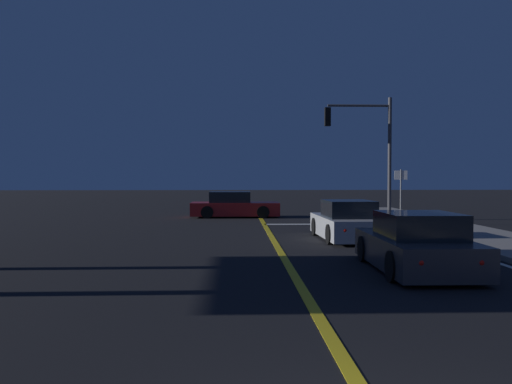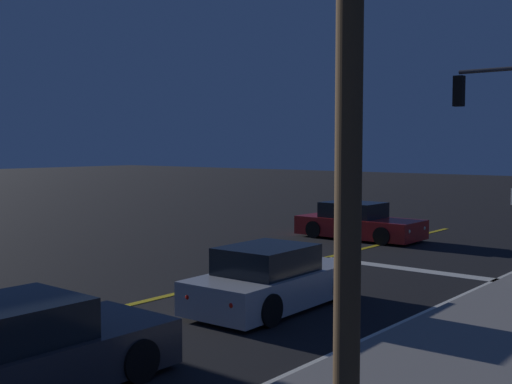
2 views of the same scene
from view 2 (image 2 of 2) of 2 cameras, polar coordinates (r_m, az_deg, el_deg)
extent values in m
cube|color=gold|center=(13.44, -17.39, -10.89)|extent=(0.20, 37.40, 0.01)
cube|color=silver|center=(18.80, 12.96, -6.54)|extent=(5.47, 0.50, 0.01)
cube|color=maroon|center=(24.42, 9.02, -3.03)|extent=(4.59, 1.91, 0.68)
cube|color=black|center=(24.49, 8.48, -1.59)|extent=(2.12, 1.64, 0.60)
cylinder|color=black|center=(24.53, 12.93, -3.33)|extent=(0.64, 0.22, 0.64)
cylinder|color=black|center=(22.98, 10.95, -3.80)|extent=(0.64, 0.22, 0.64)
cylinder|color=black|center=(25.92, 7.30, -2.87)|extent=(0.64, 0.22, 0.64)
cylinder|color=black|center=(24.45, 5.08, -3.27)|extent=(0.64, 0.22, 0.64)
sphere|color=#FFF4CC|center=(23.89, 14.36, -3.07)|extent=(0.18, 0.18, 0.18)
sphere|color=#FFF4CC|center=(22.84, 13.10, -3.37)|extent=(0.18, 0.18, 0.18)
sphere|color=red|center=(26.09, 5.43, -2.37)|extent=(0.14, 0.14, 0.14)
sphere|color=red|center=(25.13, 3.93, -2.60)|extent=(0.14, 0.14, 0.14)
cube|color=#B2B5BA|center=(14.04, 1.56, -8.23)|extent=(1.90, 4.24, 0.68)
cube|color=black|center=(13.73, 0.95, -5.96)|extent=(1.58, 1.97, 0.60)
cylinder|color=black|center=(15.57, 1.90, -7.46)|extent=(0.24, 0.65, 0.64)
cylinder|color=black|center=(14.69, 7.19, -8.19)|extent=(0.24, 0.65, 0.64)
cylinder|color=black|center=(13.59, -4.55, -9.18)|extent=(0.24, 0.65, 0.64)
cylinder|color=black|center=(12.58, 1.13, -10.25)|extent=(0.24, 0.65, 0.64)
sphere|color=#FFF4CC|center=(15.97, 4.25, -6.45)|extent=(0.18, 0.18, 0.18)
sphere|color=#FFF4CC|center=(15.41, 7.69, -6.86)|extent=(0.18, 0.18, 0.18)
sphere|color=red|center=(12.83, -5.88, -9.07)|extent=(0.14, 0.14, 0.14)
sphere|color=red|center=(12.12, -2.05, -9.82)|extent=(0.14, 0.14, 0.14)
cube|color=#2D2D33|center=(9.84, -19.67, -13.85)|extent=(1.90, 4.30, 0.68)
cube|color=black|center=(9.56, -21.10, -10.68)|extent=(1.61, 1.98, 0.60)
cylinder|color=black|center=(11.26, -15.99, -12.13)|extent=(0.23, 0.64, 0.64)
cylinder|color=black|center=(9.93, -10.19, -14.25)|extent=(0.23, 0.64, 0.64)
sphere|color=#FFF4CC|center=(11.40, -11.98, -10.81)|extent=(0.18, 0.18, 0.18)
sphere|color=#FFF4CC|center=(10.55, -8.04, -11.98)|extent=(0.18, 0.18, 0.18)
cylinder|color=#38383D|center=(19.98, 21.44, 9.99)|extent=(3.07, 0.12, 0.12)
cube|color=black|center=(20.46, 17.27, 8.40)|extent=(0.28, 0.28, 0.90)
sphere|color=red|center=(20.48, 17.28, 9.15)|extent=(0.22, 0.22, 0.22)
sphere|color=#4C2D05|center=(20.46, 17.27, 8.40)|extent=(0.22, 0.22, 0.22)
sphere|color=#0A3814|center=(20.44, 17.25, 7.64)|extent=(0.22, 0.22, 0.22)
cylinder|color=#4C3823|center=(6.94, 8.20, 15.98)|extent=(0.28, 0.28, 9.73)
camera|label=1|loc=(14.23, -81.40, -4.53)|focal=37.87mm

